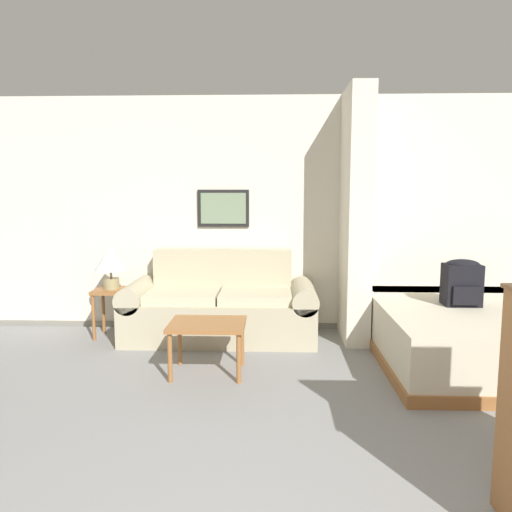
# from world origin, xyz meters

# --- Properties ---
(wall_back) EXTENTS (6.60, 0.16, 2.60)m
(wall_back) POSITION_xyz_m (-0.00, 4.27, 1.29)
(wall_back) COLOR silver
(wall_back) RESTS_ON ground_plane
(wall_partition_pillar) EXTENTS (0.24, 0.76, 2.60)m
(wall_partition_pillar) POSITION_xyz_m (0.94, 3.83, 1.30)
(wall_partition_pillar) COLOR silver
(wall_partition_pillar) RESTS_ON ground_plane
(couch) EXTENTS (2.02, 0.84, 0.92)m
(couch) POSITION_xyz_m (-0.47, 3.79, 0.33)
(couch) COLOR #B7AD8E
(couch) RESTS_ON ground_plane
(coffee_table) EXTENTS (0.64, 0.50, 0.45)m
(coffee_table) POSITION_xyz_m (-0.47, 2.74, 0.39)
(coffee_table) COLOR #996033
(coffee_table) RESTS_ON ground_plane
(side_table) EXTENTS (0.37, 0.37, 0.52)m
(side_table) POSITION_xyz_m (-1.64, 3.81, 0.41)
(side_table) COLOR #996033
(side_table) RESTS_ON ground_plane
(table_lamp) EXTENTS (0.35, 0.35, 0.45)m
(table_lamp) POSITION_xyz_m (-1.64, 3.81, 0.82)
(table_lamp) COLOR tan
(table_lamp) RESTS_ON side_table
(bed) EXTENTS (1.73, 2.09, 0.52)m
(bed) POSITION_xyz_m (1.92, 3.13, 0.26)
(bed) COLOR #996033
(bed) RESTS_ON ground_plane
(backpack) EXTENTS (0.32, 0.25, 0.43)m
(backpack) POSITION_xyz_m (1.81, 3.16, 0.74)
(backpack) COLOR black
(backpack) RESTS_ON bed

